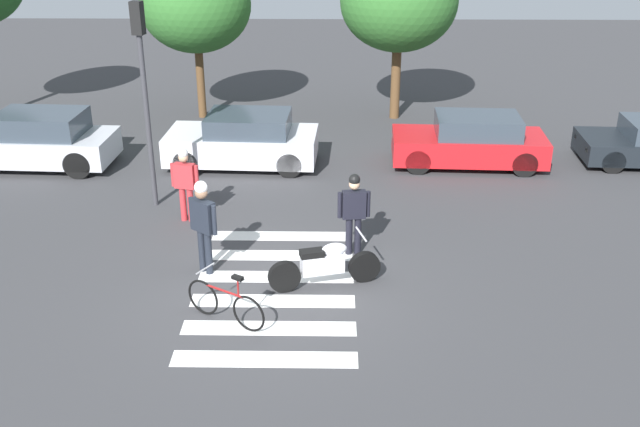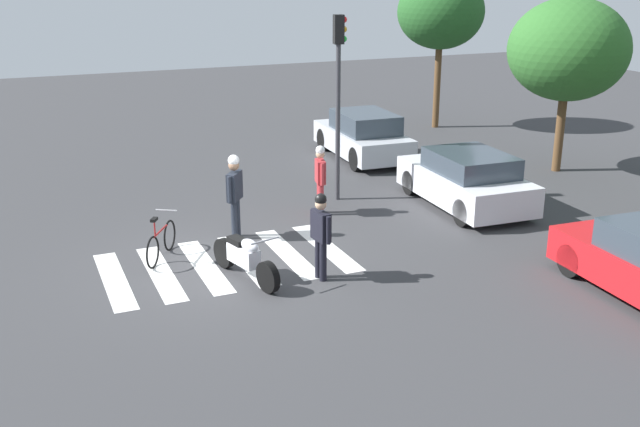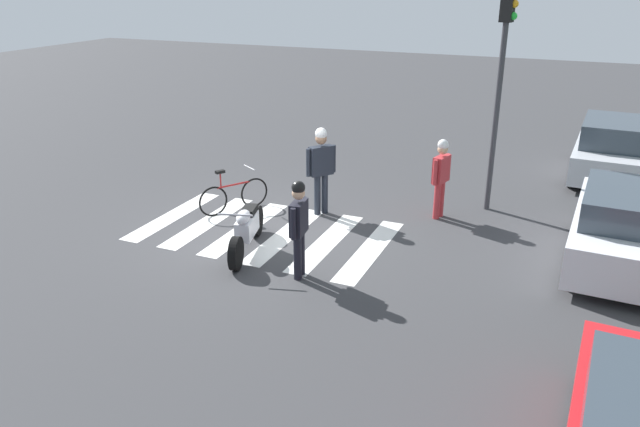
{
  "view_description": "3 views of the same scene",
  "coord_description": "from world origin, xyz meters",
  "px_view_note": "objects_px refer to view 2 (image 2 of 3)",
  "views": [
    {
      "loc": [
        1.04,
        -12.01,
        6.96
      ],
      "look_at": [
        0.83,
        1.19,
        1.02
      ],
      "focal_mm": 41.33,
      "sensor_mm": 36.0,
      "label": 1
    },
    {
      "loc": [
        13.74,
        -3.78,
        5.81
      ],
      "look_at": [
        0.87,
        1.73,
        1.12
      ],
      "focal_mm": 41.6,
      "sensor_mm": 36.0,
      "label": 2
    },
    {
      "loc": [
        10.12,
        5.55,
        4.92
      ],
      "look_at": [
        0.69,
        1.51,
        0.88
      ],
      "focal_mm": 34.54,
      "sensor_mm": 36.0,
      "label": 3
    }
  ],
  "objects_px": {
    "officer_by_motorcycle": "(321,231)",
    "pedestrian_bystander": "(320,175)",
    "leaning_bicycle": "(161,242)",
    "police_motorcycle": "(245,257)",
    "car_white_van": "(466,180)",
    "officer_on_foot": "(235,189)",
    "car_silver_sedan": "(363,136)",
    "traffic_light_pole": "(339,80)"
  },
  "relations": [
    {
      "from": "officer_by_motorcycle",
      "to": "pedestrian_bystander",
      "type": "relative_size",
      "value": 1.01
    },
    {
      "from": "leaning_bicycle",
      "to": "police_motorcycle",
      "type": "bearing_deg",
      "value": 37.2
    },
    {
      "from": "officer_by_motorcycle",
      "to": "car_white_van",
      "type": "relative_size",
      "value": 0.43
    },
    {
      "from": "officer_on_foot",
      "to": "car_silver_sedan",
      "type": "distance_m",
      "value": 7.93
    },
    {
      "from": "leaning_bicycle",
      "to": "traffic_light_pole",
      "type": "bearing_deg",
      "value": 114.73
    },
    {
      "from": "traffic_light_pole",
      "to": "officer_on_foot",
      "type": "bearing_deg",
      "value": -62.46
    },
    {
      "from": "officer_on_foot",
      "to": "officer_by_motorcycle",
      "type": "xyz_separation_m",
      "value": [
        2.89,
        0.83,
        -0.12
      ]
    },
    {
      "from": "police_motorcycle",
      "to": "car_white_van",
      "type": "height_order",
      "value": "car_white_van"
    },
    {
      "from": "officer_by_motorcycle",
      "to": "leaning_bicycle",
      "type": "bearing_deg",
      "value": -130.63
    },
    {
      "from": "leaning_bicycle",
      "to": "car_silver_sedan",
      "type": "distance_m",
      "value": 9.7
    },
    {
      "from": "car_silver_sedan",
      "to": "car_white_van",
      "type": "relative_size",
      "value": 1.03
    },
    {
      "from": "police_motorcycle",
      "to": "car_white_van",
      "type": "bearing_deg",
      "value": 108.79
    },
    {
      "from": "leaning_bicycle",
      "to": "pedestrian_bystander",
      "type": "xyz_separation_m",
      "value": [
        -1.42,
        4.2,
        0.61
      ]
    },
    {
      "from": "traffic_light_pole",
      "to": "car_silver_sedan",
      "type": "bearing_deg",
      "value": 145.3
    },
    {
      "from": "leaning_bicycle",
      "to": "car_white_van",
      "type": "bearing_deg",
      "value": 93.94
    },
    {
      "from": "traffic_light_pole",
      "to": "police_motorcycle",
      "type": "bearing_deg",
      "value": -43.42
    },
    {
      "from": "officer_on_foot",
      "to": "officer_by_motorcycle",
      "type": "relative_size",
      "value": 1.1
    },
    {
      "from": "traffic_light_pole",
      "to": "leaning_bicycle",
      "type": "bearing_deg",
      "value": -65.27
    },
    {
      "from": "officer_on_foot",
      "to": "pedestrian_bystander",
      "type": "height_order",
      "value": "officer_on_foot"
    },
    {
      "from": "police_motorcycle",
      "to": "traffic_light_pole",
      "type": "height_order",
      "value": "traffic_light_pole"
    },
    {
      "from": "police_motorcycle",
      "to": "traffic_light_pole",
      "type": "relative_size",
      "value": 0.45
    },
    {
      "from": "leaning_bicycle",
      "to": "car_silver_sedan",
      "type": "bearing_deg",
      "value": 128.2
    },
    {
      "from": "leaning_bicycle",
      "to": "officer_by_motorcycle",
      "type": "relative_size",
      "value": 0.83
    },
    {
      "from": "officer_by_motorcycle",
      "to": "car_white_van",
      "type": "xyz_separation_m",
      "value": [
        -2.8,
        5.18,
        -0.32
      ]
    },
    {
      "from": "officer_on_foot",
      "to": "traffic_light_pole",
      "type": "relative_size",
      "value": 0.41
    },
    {
      "from": "car_silver_sedan",
      "to": "police_motorcycle",
      "type": "bearing_deg",
      "value": -39.54
    },
    {
      "from": "car_silver_sedan",
      "to": "traffic_light_pole",
      "type": "relative_size",
      "value": 0.89
    },
    {
      "from": "police_motorcycle",
      "to": "leaning_bicycle",
      "type": "xyz_separation_m",
      "value": [
        -1.68,
        -1.28,
        -0.08
      ]
    },
    {
      "from": "officer_on_foot",
      "to": "pedestrian_bystander",
      "type": "xyz_separation_m",
      "value": [
        -0.79,
        2.39,
        -0.14
      ]
    },
    {
      "from": "leaning_bicycle",
      "to": "traffic_light_pole",
      "type": "height_order",
      "value": "traffic_light_pole"
    },
    {
      "from": "car_white_van",
      "to": "car_silver_sedan",
      "type": "bearing_deg",
      "value": -177.98
    },
    {
      "from": "car_silver_sedan",
      "to": "car_white_van",
      "type": "height_order",
      "value": "car_silver_sedan"
    },
    {
      "from": "pedestrian_bystander",
      "to": "traffic_light_pole",
      "type": "bearing_deg",
      "value": 135.86
    },
    {
      "from": "police_motorcycle",
      "to": "car_white_van",
      "type": "distance_m",
      "value": 6.91
    },
    {
      "from": "police_motorcycle",
      "to": "officer_by_motorcycle",
      "type": "relative_size",
      "value": 1.22
    },
    {
      "from": "police_motorcycle",
      "to": "officer_on_foot",
      "type": "relative_size",
      "value": 1.11
    },
    {
      "from": "car_silver_sedan",
      "to": "traffic_light_pole",
      "type": "distance_m",
      "value": 5.05
    },
    {
      "from": "car_silver_sedan",
      "to": "leaning_bicycle",
      "type": "bearing_deg",
      "value": -51.8
    },
    {
      "from": "police_motorcycle",
      "to": "leaning_bicycle",
      "type": "bearing_deg",
      "value": -142.8
    },
    {
      "from": "officer_on_foot",
      "to": "car_white_van",
      "type": "relative_size",
      "value": 0.47
    },
    {
      "from": "car_white_van",
      "to": "officer_on_foot",
      "type": "bearing_deg",
      "value": -90.88
    },
    {
      "from": "pedestrian_bystander",
      "to": "traffic_light_pole",
      "type": "xyz_separation_m",
      "value": [
        -0.92,
        0.89,
        2.13
      ]
    }
  ]
}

